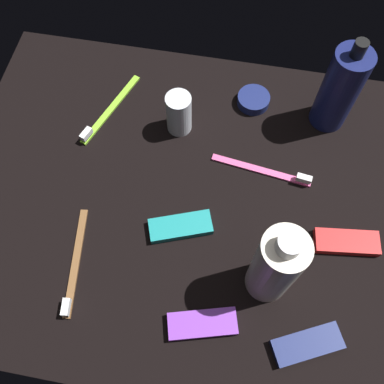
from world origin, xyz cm
name	(u,v)px	position (x,y,z in cm)	size (l,w,h in cm)	color
ground_plane	(192,201)	(0.00, 0.00, -0.60)	(84.00, 64.00, 1.20)	black
lotion_bottle	(340,89)	(-22.00, -21.16, 8.55)	(6.51, 6.51, 19.53)	navy
bodywash_bottle	(275,266)	(-14.04, 11.99, 9.04)	(6.58, 6.58, 19.71)	silver
deodorant_stick	(179,113)	(4.99, -14.30, 4.27)	(4.56, 4.56, 8.54)	silver
toothbrush_brown	(74,268)	(16.34, 15.40, 0.61)	(3.57, 18.00, 2.10)	brown
toothbrush_pink	(267,171)	(-12.18, -7.53, 0.61)	(18.00, 3.55, 2.10)	#E55999
toothbrush_lime	(107,112)	(18.98, -14.74, 0.61)	(7.38, 17.30, 2.10)	#8CD133
snack_bar_teal	(181,227)	(0.93, 5.56, 0.75)	(10.40, 4.00, 1.50)	teal
snack_bar_navy	(307,345)	(-21.03, 20.46, 0.75)	(10.40, 4.00, 1.50)	navy
snack_bar_purple	(202,324)	(-5.29, 20.33, 0.75)	(10.40, 4.00, 1.50)	purple
snack_bar_red	(347,242)	(-26.33, 3.35, 0.75)	(10.40, 4.00, 1.50)	red
cream_tin_left	(253,100)	(-7.91, -22.22, 0.95)	(6.15, 6.15, 1.90)	navy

